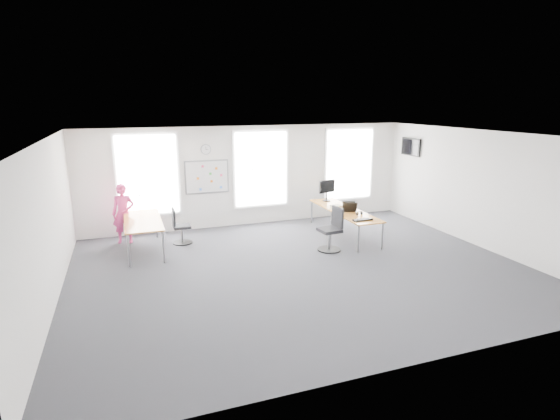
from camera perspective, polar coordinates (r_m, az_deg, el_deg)
name	(u,v)px	position (r m, az deg, el deg)	size (l,w,h in m)	color
floor	(301,269)	(10.02, 2.75, -7.66)	(10.00, 10.00, 0.00)	#29292F
ceiling	(303,135)	(9.33, 2.97, 9.71)	(10.00, 10.00, 0.00)	white
wall_back	(251,176)	(13.27, -3.78, 4.48)	(10.00, 10.00, 0.00)	white
wall_front	(415,269)	(6.23, 17.19, -7.37)	(10.00, 10.00, 0.00)	white
wall_left	(47,226)	(8.98, -28.12, -1.86)	(10.00, 10.00, 0.00)	white
wall_right	(482,189)	(12.34, 24.85, 2.46)	(10.00, 10.00, 0.00)	white
window_left	(148,175)	(12.73, -16.89, 4.40)	(1.60, 0.06, 2.20)	white
window_mid	(261,169)	(13.30, -2.52, 5.39)	(1.60, 0.06, 2.20)	white
window_right	(349,164)	(14.46, 8.97, 5.93)	(1.60, 0.06, 2.20)	white
desk_right	(344,211)	(12.39, 8.36, -0.18)	(0.81, 3.03, 0.74)	#E48742
desk_left	(143,222)	(11.47, -17.47, -1.56)	(0.89, 2.23, 0.81)	#E48742
chair_right	(332,232)	(11.15, 6.77, -2.82)	(0.59, 0.59, 1.11)	black
chair_left	(180,228)	(11.89, -12.97, -2.32)	(0.52, 0.52, 0.97)	black
person	(124,214)	(12.29, -19.76, -0.46)	(0.58, 0.38, 1.60)	#CD3275
whiteboard	(207,177)	(12.94, -9.52, 4.29)	(1.20, 0.03, 0.90)	silver
wall_clock	(206,149)	(12.83, -9.67, 7.81)	(0.30, 0.30, 0.04)	gray
tv	(411,147)	(14.46, 16.73, 7.91)	(0.06, 0.90, 0.55)	black
keyboard	(362,220)	(11.34, 10.63, -1.29)	(0.48, 0.17, 0.02)	black
mouse	(372,219)	(11.45, 11.88, -1.17)	(0.07, 0.12, 0.04)	black
lens_cap	(364,217)	(11.68, 10.89, -0.90)	(0.06, 0.06, 0.01)	black
headphones	(359,213)	(11.87, 10.31, -0.42)	(0.17, 0.09, 0.10)	black
laptop_sleeve	(350,207)	(12.09, 9.09, 0.38)	(0.37, 0.27, 0.29)	black
paper_stack	(336,207)	(12.44, 7.37, 0.38)	(0.30, 0.22, 0.10)	#F3E7C2
monitor	(327,188)	(13.30, 6.15, 2.82)	(0.58, 0.24, 0.65)	black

